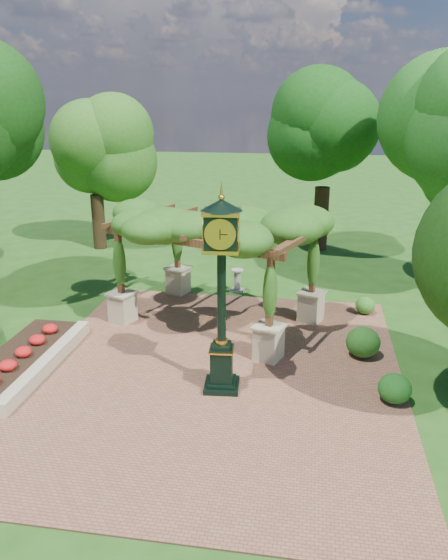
# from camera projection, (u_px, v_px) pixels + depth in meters

# --- Properties ---
(ground) EXTENTS (120.00, 120.00, 0.00)m
(ground) POSITION_uv_depth(u_px,v_px,m) (208.00, 392.00, 13.94)
(ground) COLOR #1E4714
(ground) RESTS_ON ground
(brick_plaza) EXTENTS (10.00, 12.00, 0.04)m
(brick_plaza) POSITION_uv_depth(u_px,v_px,m) (215.00, 373.00, 14.87)
(brick_plaza) COLOR brown
(brick_plaza) RESTS_ON ground
(border_wall) EXTENTS (0.35, 5.00, 0.40)m
(border_wall) POSITION_uv_depth(u_px,v_px,m) (48.00, 363.00, 15.05)
(border_wall) COLOR #C6B793
(border_wall) RESTS_ON ground
(flower_bed) EXTENTS (1.50, 5.00, 0.36)m
(flower_bed) POSITION_uv_depth(u_px,v_px,m) (18.00, 361.00, 15.19)
(flower_bed) COLOR red
(flower_bed) RESTS_ON ground
(pedestal_clock) EXTENTS (1.07, 1.07, 5.02)m
(pedestal_clock) POSITION_uv_depth(u_px,v_px,m) (222.00, 279.00, 13.14)
(pedestal_clock) COLOR black
(pedestal_clock) RESTS_ON brick_plaza
(pergola) EXTENTS (7.20, 5.85, 3.92)m
(pergola) POSITION_uv_depth(u_px,v_px,m) (216.00, 228.00, 17.24)
(pergola) COLOR #BFB08E
(pergola) RESTS_ON brick_plaza
(sundial) EXTENTS (0.57, 0.57, 0.89)m
(sundial) POSITION_uv_depth(u_px,v_px,m) (237.00, 282.00, 20.97)
(sundial) COLOR #97978F
(sundial) RESTS_ON ground
(shrub_front) EXTENTS (0.85, 0.85, 0.74)m
(shrub_front) POSITION_uv_depth(u_px,v_px,m) (395.00, 389.00, 13.33)
(shrub_front) COLOR #1C5718
(shrub_front) RESTS_ON brick_plaza
(shrub_mid) EXTENTS (1.24, 1.24, 0.88)m
(shrub_mid) POSITION_uv_depth(u_px,v_px,m) (363.00, 342.00, 15.65)
(shrub_mid) COLOR #205417
(shrub_mid) RESTS_ON brick_plaza
(shrub_back) EXTENTS (0.76, 0.76, 0.60)m
(shrub_back) POSITION_uv_depth(u_px,v_px,m) (365.00, 305.00, 18.78)
(shrub_back) COLOR #2B611C
(shrub_back) RESTS_ON brick_plaza
(tree_west_far) EXTENTS (3.71, 3.71, 6.86)m
(tree_west_far) POSITION_uv_depth(u_px,v_px,m) (93.00, 151.00, 25.59)
(tree_west_far) COLOR #332413
(tree_west_far) RESTS_ON ground
(tree_north) EXTENTS (4.19, 4.19, 7.88)m
(tree_north) POSITION_uv_depth(u_px,v_px,m) (326.00, 136.00, 25.13)
(tree_north) COLOR #372116
(tree_north) RESTS_ON ground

